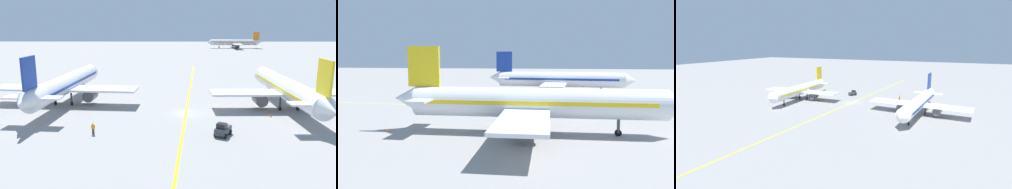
# 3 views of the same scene
# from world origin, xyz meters

# --- Properties ---
(ground_plane) EXTENTS (400.00, 400.00, 0.00)m
(ground_plane) POSITION_xyz_m (0.00, 0.00, 0.00)
(ground_plane) COLOR gray
(apron_yellow_centreline) EXTENTS (11.46, 119.53, 0.01)m
(apron_yellow_centreline) POSITION_xyz_m (0.00, 0.00, 0.00)
(apron_yellow_centreline) COLOR yellow
(apron_yellow_centreline) RESTS_ON ground
(airplane_at_gate) EXTENTS (28.31, 35.54, 10.60)m
(airplane_at_gate) POSITION_xyz_m (-23.03, 7.14, 3.71)
(airplane_at_gate) COLOR white
(airplane_at_gate) RESTS_ON ground
(airplane_adjacent_stand) EXTENTS (28.08, 35.45, 10.60)m
(airplane_adjacent_stand) POSITION_xyz_m (18.55, 3.57, 3.71)
(airplane_adjacent_stand) COLOR silver
(airplane_adjacent_stand) RESTS_ON ground
(baggage_tug_dark) EXTENTS (2.84, 3.35, 2.11)m
(baggage_tug_dark) POSITION_xyz_m (4.62, -11.33, 0.90)
(baggage_tug_dark) COLOR #333842
(baggage_tug_dark) RESTS_ON ground
(ground_crew_worker) EXTENTS (0.57, 0.30, 1.68)m
(ground_crew_worker) POSITION_xyz_m (-13.69, -10.90, 0.91)
(ground_crew_worker) COLOR #23232D
(ground_crew_worker) RESTS_ON ground
(traffic_cone_near_nose) EXTENTS (0.32, 0.32, 0.55)m
(traffic_cone_near_nose) POSITION_xyz_m (20.42, -14.20, 0.28)
(traffic_cone_near_nose) COLOR orange
(traffic_cone_near_nose) RESTS_ON ground
(traffic_cone_mid_apron) EXTENTS (0.32, 0.32, 0.55)m
(traffic_cone_mid_apron) POSITION_xyz_m (14.20, -2.06, 0.28)
(traffic_cone_mid_apron) COLOR orange
(traffic_cone_mid_apron) RESTS_ON ground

